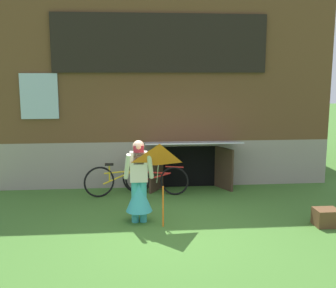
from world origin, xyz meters
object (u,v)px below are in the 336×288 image
bicycle_red (155,179)px  wooden_crate (326,217)px  kite (160,163)px  bicycle_yellow (120,179)px  person (139,188)px

bicycle_red → wooden_crate: bearing=-20.8°
kite → bicycle_red: 2.56m
bicycle_yellow → kite: bearing=-90.0°
bicycle_yellow → person: bearing=-96.0°
bicycle_red → bicycle_yellow: bicycle_yellow is taller
bicycle_red → kite: bearing=-74.4°
wooden_crate → kite: bearing=179.3°
kite → bicycle_yellow: bearing=108.6°
kite → wooden_crate: bearing=-0.7°
bicycle_red → bicycle_yellow: (-0.85, 0.01, 0.02)m
kite → bicycle_yellow: kite is taller
kite → wooden_crate: 3.40m
person → bicycle_red: person is taller
wooden_crate → bicycle_red: bearing=142.5°
kite → bicycle_red: size_ratio=0.98×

